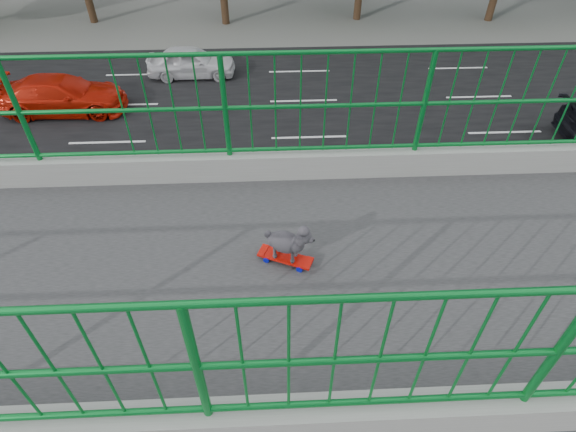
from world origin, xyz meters
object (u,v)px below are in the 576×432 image
Objects in this scene: car_6 at (506,178)px; car_5 at (158,259)px; car_0 at (178,259)px; car_4 at (191,62)px; car_1 at (388,179)px; skateboard at (285,258)px; poodle at (288,241)px; car_3 at (62,95)px.

car_5 is at bearing -73.85° from car_6.
car_4 is at bearing -175.39° from car_0.
car_1 reaches higher than car_5.
skateboard is 11.67m from car_1.
poodle is 11.80m from car_1.
skateboard is at bearing -22.52° from car_1.
car_0 is 7.26m from car_1.
car_3 is 17.83m from car_6.
car_1 is 1.14× the size of car_4.
car_3 is (-15.51, -8.90, -6.51)m from poodle.
poodle is 0.10× the size of car_4.
car_3 reaches higher than car_5.
car_6 is at bearing 106.15° from car_5.
car_4 is (-3.20, 5.11, -0.06)m from car_3.
car_3 is at bearing -116.84° from car_1.
car_0 is 0.80× the size of car_6.
car_0 is 11.40m from car_3.
car_0 is at bearing 90.00° from car_5.
car_1 is at bearing 116.17° from car_0.
car_5 is (12.80, 0.48, 0.02)m from car_4.
car_0 is 12.84m from car_4.
poodle is 0.09× the size of car_1.
car_4 is at bearing -145.26° from skateboard.
poodle reaches higher than car_4.
car_6 is at bearing -129.77° from car_4.
poodle is 0.10× the size of car_5.
poodle is at bearing -168.54° from car_4.
car_6 is at bearing 162.86° from skateboard.
skateboard is at bearing -40.48° from car_6.
car_1 reaches higher than car_0.
car_1 is (-9.10, 3.77, -6.27)m from skateboard.
skateboard is at bearing 24.91° from car_0.
car_3 is (-15.50, -8.88, -6.29)m from skateboard.
car_3 is 1.27× the size of car_4.
skateboard reaches higher than car_0.
car_1 is 12.21m from car_4.
car_5 is (-5.90, -3.29, -6.32)m from skateboard.
car_0 is 0.55m from car_5.
poodle is at bearing 25.05° from car_0.
car_4 is (-18.70, -3.77, -6.34)m from skateboard.
car_3 is (-6.40, -12.65, -0.02)m from car_1.
car_5 is at bearing -177.84° from car_4.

